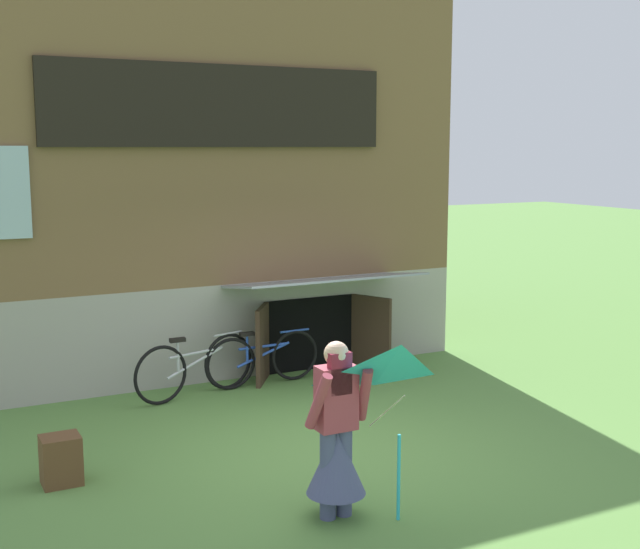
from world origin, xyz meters
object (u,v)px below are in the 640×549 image
(person, at_px, (336,444))
(wooden_crate, at_px, (61,460))
(bicycle_blue, at_px, (263,358))
(kite, at_px, (401,391))
(bicycle_silver, at_px, (195,367))

(person, xyz_separation_m, wooden_crate, (-2.00, 1.82, -0.42))
(bicycle_blue, bearing_deg, kite, -101.37)
(bicycle_silver, bearing_deg, kite, -101.55)
(kite, bearing_deg, bicycle_silver, 93.17)
(kite, relative_size, bicycle_silver, 0.87)
(person, xyz_separation_m, bicycle_silver, (0.06, 3.95, -0.27))
(bicycle_blue, xyz_separation_m, bicycle_silver, (-0.99, -0.10, 0.03))
(person, distance_m, kite, 0.84)
(bicycle_blue, height_order, bicycle_silver, bicycle_silver)
(person, xyz_separation_m, kite, (0.31, -0.53, 0.58))
(bicycle_blue, distance_m, bicycle_silver, 1.00)
(kite, distance_m, wooden_crate, 3.44)
(wooden_crate, bearing_deg, bicycle_blue, 36.16)
(bicycle_silver, bearing_deg, bicycle_blue, -8.93)
(person, height_order, kite, person)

